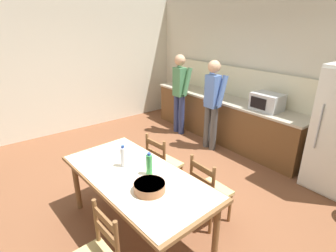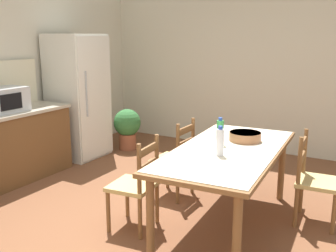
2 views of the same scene
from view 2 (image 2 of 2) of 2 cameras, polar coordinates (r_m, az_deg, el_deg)
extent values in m
plane|color=brown|center=(3.92, -3.45, -14.85)|extent=(8.32, 8.32, 0.00)
cube|color=beige|center=(6.44, 12.79, 9.36)|extent=(0.12, 5.20, 2.90)
cube|color=silver|center=(6.10, -12.97, 4.20)|extent=(0.73, 0.68, 1.85)
cube|color=silver|center=(5.87, -10.45, 3.98)|extent=(0.70, 0.02, 1.78)
cylinder|color=#A5AAB2|center=(5.68, -11.73, 4.56)|extent=(0.02, 0.02, 0.65)
cube|color=#B2B7BC|center=(5.24, -22.69, 3.54)|extent=(0.50, 0.38, 0.30)
cube|color=black|center=(5.06, -21.78, 3.30)|extent=(0.30, 0.01, 0.19)
cylinder|color=brown|center=(3.05, 9.95, -15.87)|extent=(0.07, 0.07, 0.74)
cylinder|color=brown|center=(4.62, 16.16, -5.93)|extent=(0.07, 0.07, 0.74)
cylinder|color=brown|center=(3.29, -2.58, -13.36)|extent=(0.07, 0.07, 0.74)
cylinder|color=brown|center=(4.79, 7.57, -4.85)|extent=(0.07, 0.07, 0.74)
cube|color=brown|center=(3.77, 8.68, -3.65)|extent=(2.01, 1.06, 0.04)
cube|color=beige|center=(3.77, 8.69, -3.30)|extent=(1.93, 1.01, 0.01)
cylinder|color=silver|center=(3.51, 7.55, -2.38)|extent=(0.07, 0.07, 0.24)
cylinder|color=#2D51B2|center=(3.47, 7.61, -0.23)|extent=(0.04, 0.04, 0.03)
cylinder|color=green|center=(3.86, 7.56, -0.96)|extent=(0.07, 0.07, 0.24)
cylinder|color=#2D51B2|center=(3.83, 7.62, 1.00)|extent=(0.04, 0.04, 0.03)
cylinder|color=#9E6642|center=(4.05, 11.12, -1.51)|extent=(0.32, 0.32, 0.09)
cylinder|color=#9E6642|center=(4.04, 11.14, -1.03)|extent=(0.31, 0.31, 0.02)
cylinder|color=brown|center=(4.12, -5.93, -10.30)|extent=(0.04, 0.04, 0.41)
cylinder|color=brown|center=(3.84, -8.66, -12.19)|extent=(0.04, 0.04, 0.41)
cylinder|color=brown|center=(3.97, -1.60, -11.14)|extent=(0.04, 0.04, 0.41)
cylinder|color=brown|center=(3.68, -4.08, -13.22)|extent=(0.04, 0.04, 0.41)
cube|color=tan|center=(3.81, -5.13, -8.61)|extent=(0.46, 0.44, 0.04)
cylinder|color=brown|center=(3.80, -1.64, -4.61)|extent=(0.04, 0.04, 0.46)
cylinder|color=brown|center=(3.50, -4.21, -6.24)|extent=(0.04, 0.04, 0.46)
cube|color=brown|center=(3.61, -2.89, -3.45)|extent=(0.36, 0.06, 0.07)
cube|color=brown|center=(3.66, -2.87, -5.73)|extent=(0.36, 0.06, 0.07)
cylinder|color=brown|center=(4.06, 22.92, -11.72)|extent=(0.04, 0.04, 0.41)
cylinder|color=brown|center=(4.39, 23.22, -9.84)|extent=(0.04, 0.04, 0.41)
cylinder|color=brown|center=(4.08, 18.07, -11.17)|extent=(0.04, 0.04, 0.41)
cylinder|color=brown|center=(4.41, 18.76, -9.35)|extent=(0.04, 0.04, 0.41)
cube|color=tan|center=(4.15, 21.00, -7.63)|extent=(0.45, 0.43, 0.04)
cylinder|color=brown|center=(3.91, 18.56, -4.80)|extent=(0.04, 0.04, 0.46)
cylinder|color=brown|center=(4.26, 19.23, -3.42)|extent=(0.04, 0.04, 0.46)
cube|color=brown|center=(4.05, 19.05, -2.34)|extent=(0.36, 0.05, 0.07)
cube|color=brown|center=(4.09, 18.89, -4.39)|extent=(0.36, 0.05, 0.07)
cylinder|color=brown|center=(4.84, -0.06, -6.60)|extent=(0.04, 0.04, 0.41)
cylinder|color=brown|center=(4.55, -2.38, -7.91)|extent=(0.04, 0.04, 0.41)
cylinder|color=brown|center=(4.69, 3.55, -7.30)|extent=(0.04, 0.04, 0.41)
cylinder|color=brown|center=(4.39, 1.40, -8.72)|extent=(0.04, 0.04, 0.41)
cube|color=tan|center=(4.54, 0.64, -4.95)|extent=(0.42, 0.40, 0.04)
cylinder|color=brown|center=(4.54, 3.64, -1.67)|extent=(0.04, 0.04, 0.46)
cylinder|color=brown|center=(4.23, 1.44, -2.75)|extent=(0.04, 0.04, 0.46)
cube|color=brown|center=(4.36, 2.59, -0.56)|extent=(0.36, 0.03, 0.07)
cube|color=brown|center=(4.39, 2.57, -2.48)|extent=(0.36, 0.03, 0.07)
cylinder|color=brown|center=(6.48, -5.88, -2.23)|extent=(0.28, 0.28, 0.26)
sphere|color=#337038|center=(6.40, -5.95, 0.51)|extent=(0.44, 0.44, 0.44)
camera|label=1|loc=(5.60, 30.77, 16.80)|focal=28.00mm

